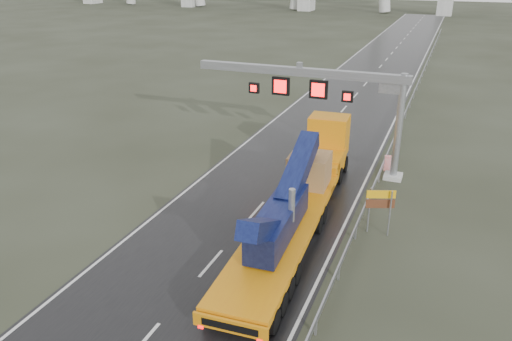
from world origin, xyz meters
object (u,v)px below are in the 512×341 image
at_px(heavy_haul_truck, 304,184).
at_px(exit_sign_pair, 380,203).
at_px(sign_gantry, 329,92).
at_px(striped_barrier, 389,163).

bearing_deg(heavy_haul_truck, exit_sign_pair, -14.49).
bearing_deg(exit_sign_pair, heavy_haul_truck, 147.59).
bearing_deg(sign_gantry, heavy_haul_truck, -85.87).
xyz_separation_m(sign_gantry, striped_barrier, (4.30, 1.31, -5.06)).
bearing_deg(sign_gantry, striped_barrier, 16.96).
bearing_deg(exit_sign_pair, sign_gantry, 101.17).
distance_m(exit_sign_pair, striped_barrier, 9.42).
xyz_separation_m(heavy_haul_truck, exit_sign_pair, (4.48, -0.92, 0.02)).
height_order(sign_gantry, striped_barrier, sign_gantry).
bearing_deg(heavy_haul_truck, sign_gantry, 91.22).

